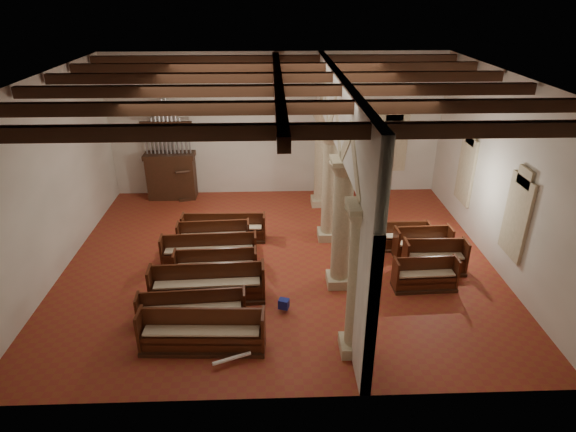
# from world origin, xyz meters

# --- Properties ---
(floor) EXTENTS (14.00, 14.00, 0.00)m
(floor) POSITION_xyz_m (0.00, 0.00, 0.00)
(floor) COLOR maroon
(floor) RESTS_ON ground
(ceiling) EXTENTS (14.00, 14.00, 0.00)m
(ceiling) POSITION_xyz_m (0.00, 0.00, 6.00)
(ceiling) COLOR #341C11
(ceiling) RESTS_ON wall_back
(wall_back) EXTENTS (14.00, 0.02, 6.00)m
(wall_back) POSITION_xyz_m (0.00, 6.00, 3.00)
(wall_back) COLOR white
(wall_back) RESTS_ON floor
(wall_front) EXTENTS (14.00, 0.02, 6.00)m
(wall_front) POSITION_xyz_m (0.00, -6.00, 3.00)
(wall_front) COLOR white
(wall_front) RESTS_ON floor
(wall_left) EXTENTS (0.02, 12.00, 6.00)m
(wall_left) POSITION_xyz_m (-7.00, 0.00, 3.00)
(wall_left) COLOR white
(wall_left) RESTS_ON floor
(wall_right) EXTENTS (0.02, 12.00, 6.00)m
(wall_right) POSITION_xyz_m (7.00, 0.00, 3.00)
(wall_right) COLOR white
(wall_right) RESTS_ON floor
(ceiling_beams) EXTENTS (13.80, 11.80, 0.30)m
(ceiling_beams) POSITION_xyz_m (0.00, 0.00, 5.82)
(ceiling_beams) COLOR #391D12
(ceiling_beams) RESTS_ON wall_back
(arcade) EXTENTS (0.90, 11.90, 6.00)m
(arcade) POSITION_xyz_m (1.80, 0.00, 3.56)
(arcade) COLOR beige
(arcade) RESTS_ON floor
(window_right_a) EXTENTS (0.03, 1.00, 2.20)m
(window_right_a) POSITION_xyz_m (6.98, -1.50, 2.20)
(window_right_a) COLOR #347663
(window_right_a) RESTS_ON wall_right
(window_right_b) EXTENTS (0.03, 1.00, 2.20)m
(window_right_b) POSITION_xyz_m (6.98, 2.50, 2.20)
(window_right_b) COLOR #347663
(window_right_b) RESTS_ON wall_right
(window_back) EXTENTS (1.00, 0.03, 2.20)m
(window_back) POSITION_xyz_m (5.00, 5.98, 2.20)
(window_back) COLOR #347663
(window_back) RESTS_ON wall_back
(pipe_organ) EXTENTS (2.10, 0.85, 4.40)m
(pipe_organ) POSITION_xyz_m (-4.50, 5.50, 1.37)
(pipe_organ) COLOR #391D12
(pipe_organ) RESTS_ON floor
(lectern) EXTENTS (0.66, 0.69, 1.40)m
(lectern) POSITION_xyz_m (-3.99, 5.24, 0.58)
(lectern) COLOR #3B2412
(lectern) RESTS_ON floor
(dossal_curtain) EXTENTS (1.80, 0.07, 2.17)m
(dossal_curtain) POSITION_xyz_m (3.50, 5.92, 1.17)
(dossal_curtain) COLOR maroon
(dossal_curtain) RESTS_ON floor
(processional_banner) EXTENTS (0.58, 0.75, 2.68)m
(processional_banner) POSITION_xyz_m (4.50, 4.61, 0.84)
(processional_banner) COLOR #391D12
(processional_banner) RESTS_ON floor
(hymnal_box_a) EXTENTS (0.30, 0.26, 0.27)m
(hymnal_box_a) POSITION_xyz_m (-1.32, -4.09, 0.24)
(hymnal_box_a) COLOR navy
(hymnal_box_a) RESTS_ON floor
(hymnal_box_b) EXTENTS (0.34, 0.31, 0.28)m
(hymnal_box_b) POSITION_xyz_m (0.06, -2.80, 0.24)
(hymnal_box_b) COLOR #153796
(hymnal_box_b) RESTS_ON floor
(hymnal_box_c) EXTENTS (0.38, 0.32, 0.35)m
(hymnal_box_c) POSITION_xyz_m (-1.06, 0.07, 0.28)
(hymnal_box_c) COLOR navy
(hymnal_box_c) RESTS_ON floor
(tube_heater_a) EXTENTS (0.93, 0.44, 0.10)m
(tube_heater_a) POSITION_xyz_m (-1.26, -4.87, 0.16)
(tube_heater_a) COLOR white
(tube_heater_a) RESTS_ON floor
(tube_heater_b) EXTENTS (1.00, 0.10, 0.10)m
(tube_heater_b) POSITION_xyz_m (-1.80, -3.01, 0.16)
(tube_heater_b) COLOR silver
(tube_heater_b) RESTS_ON floor
(nave_pew_0) EXTENTS (3.16, 0.88, 1.11)m
(nave_pew_0) POSITION_xyz_m (-2.02, -4.29, 0.37)
(nave_pew_0) COLOR #391D12
(nave_pew_0) RESTS_ON floor
(nave_pew_1) EXTENTS (2.93, 0.81, 0.95)m
(nave_pew_1) POSITION_xyz_m (-2.43, -3.23, 0.31)
(nave_pew_1) COLOR #391D12
(nave_pew_1) RESTS_ON floor
(nave_pew_2) EXTENTS (3.33, 0.89, 1.13)m
(nave_pew_2) POSITION_xyz_m (-2.12, -2.19, 0.37)
(nave_pew_2) COLOR #391D12
(nave_pew_2) RESTS_ON floor
(nave_pew_3) EXTENTS (2.57, 0.78, 1.01)m
(nave_pew_3) POSITION_xyz_m (-2.00, -1.10, 0.33)
(nave_pew_3) COLOR #391D12
(nave_pew_3) RESTS_ON floor
(nave_pew_4) EXTENTS (3.14, 0.83, 1.03)m
(nave_pew_4) POSITION_xyz_m (-2.31, -0.14, 0.34)
(nave_pew_4) COLOR #391D12
(nave_pew_4) RESTS_ON floor
(nave_pew_5) EXTENTS (2.52, 0.79, 0.99)m
(nave_pew_5) POSITION_xyz_m (-2.27, 0.92, 0.33)
(nave_pew_5) COLOR #391D12
(nave_pew_5) RESTS_ON floor
(nave_pew_6) EXTENTS (2.99, 0.73, 0.99)m
(nave_pew_6) POSITION_xyz_m (-1.97, 1.50, 0.33)
(nave_pew_6) COLOR #391D12
(nave_pew_6) RESTS_ON floor
(aisle_pew_0) EXTENTS (1.93, 0.74, 1.00)m
(aisle_pew_0) POSITION_xyz_m (4.35, -1.81, 0.34)
(aisle_pew_0) COLOR #391D12
(aisle_pew_0) RESTS_ON floor
(aisle_pew_1) EXTENTS (1.98, 0.78, 1.11)m
(aisle_pew_1) POSITION_xyz_m (4.93, -0.89, 0.37)
(aisle_pew_1) COLOR #391D12
(aisle_pew_1) RESTS_ON floor
(aisle_pew_2) EXTENTS (1.91, 0.81, 1.08)m
(aisle_pew_2) POSITION_xyz_m (4.81, 0.04, 0.37)
(aisle_pew_2) COLOR #391D12
(aisle_pew_2) RESTS_ON floor
(aisle_pew_3) EXTENTS (1.79, 0.67, 0.95)m
(aisle_pew_3) POSITION_xyz_m (4.33, 0.67, 0.32)
(aisle_pew_3) COLOR #391D12
(aisle_pew_3) RESTS_ON floor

